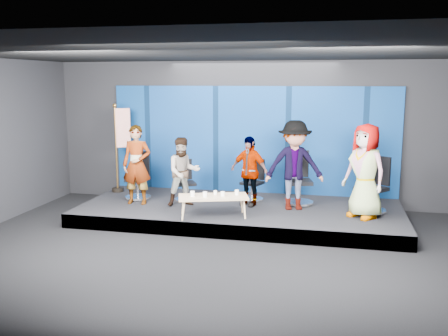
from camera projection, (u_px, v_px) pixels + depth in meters
The scene contains 21 objects.
ground at pixel (213, 257), 8.68m from camera, with size 10.00×10.00×0.00m, color black.
room_walls at pixel (213, 118), 8.26m from camera, with size 10.02×8.02×3.51m.
riser at pixel (240, 212), 11.06m from camera, with size 7.00×3.00×0.30m, color black.
backdrop at pixel (252, 140), 12.20m from camera, with size 7.00×0.08×2.60m, color navy.
chair_a at pixel (138, 183), 11.68m from camera, with size 0.66×0.66×1.09m.
panelist_a at pixel (137, 165), 11.09m from camera, with size 0.65×0.42×1.77m, color black.
chair_b at pixel (185, 187), 11.50m from camera, with size 0.72×0.72×0.94m.
panelist_b at pixel (183, 172), 10.93m from camera, with size 0.74×0.58×1.52m, color black.
chair_c at pixel (253, 187), 11.52m from camera, with size 0.69×0.69×0.95m.
panelist_c at pixel (249, 171), 10.96m from camera, with size 0.90×0.38×1.54m, color black.
chair_d at pixel (299, 187), 11.17m from camera, with size 0.80×0.80×1.18m.
panelist_d at pixel (294, 165), 10.61m from camera, with size 1.24×0.71×1.91m, color black.
chair_e at pixel (373, 194), 10.46m from camera, with size 0.93×0.93×1.17m.
panelist_e at pixel (365, 171), 9.96m from camera, with size 0.93×0.61×1.90m, color black.
coffee_table at pixel (213, 198), 10.11m from camera, with size 1.51×0.99×0.43m.
mug_a at pixel (193, 194), 10.07m from camera, with size 0.09×0.09×0.10m, color white.
mug_b at pixel (205, 194), 10.01m from camera, with size 0.09×0.09×0.10m, color white.
mug_c at pixel (215, 193), 10.22m from camera, with size 0.07×0.07×0.09m, color white.
mug_d at pixel (223, 194), 10.07m from camera, with size 0.08×0.08×0.10m, color white.
mug_e at pixel (237, 192), 10.21m from camera, with size 0.08×0.08×0.10m, color white.
flag_stand at pixel (121, 145), 12.26m from camera, with size 0.47×0.33×2.18m.
Camera 1 is at (1.99, -8.03, 3.06)m, focal length 40.00 mm.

